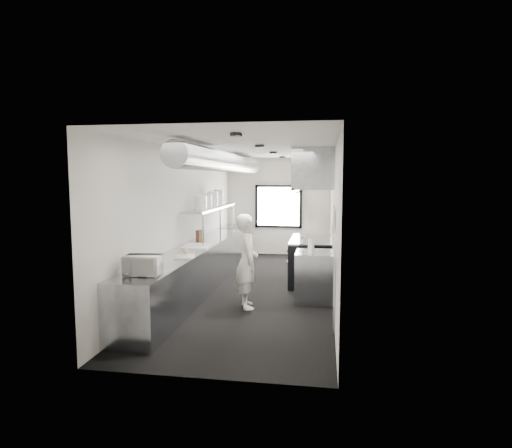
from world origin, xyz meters
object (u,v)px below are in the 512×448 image
at_px(cutting_board, 196,246).
at_px(squeeze_bottle_d, 310,246).
at_px(exhaust_hood, 314,170).
at_px(line_cook, 247,261).
at_px(microwave, 143,265).
at_px(small_plate, 186,255).
at_px(squeeze_bottle_b, 310,249).
at_px(plate_stack_d, 218,197).
at_px(range, 310,260).
at_px(plate_stack_a, 201,203).
at_px(prep_counter, 195,270).
at_px(knife_block, 200,235).
at_px(bottle_station, 314,276).
at_px(pass_shelf, 212,209).
at_px(far_work_table, 234,242).
at_px(squeeze_bottle_c, 312,247).
at_px(plate_stack_c, 212,199).
at_px(plate_stack_b, 207,201).
at_px(squeeze_bottle_a, 312,249).
at_px(deli_tub_a, 148,263).
at_px(deli_tub_b, 150,264).
at_px(squeeze_bottle_e, 310,244).

xyz_separation_m(cutting_board, squeeze_bottle_d, (2.20, -0.15, 0.07)).
height_order(exhaust_hood, line_cook, exhaust_hood).
bearing_deg(microwave, small_plate, 80.84).
bearing_deg(squeeze_bottle_b, small_plate, -165.42).
bearing_deg(squeeze_bottle_d, plate_stack_d, 134.75).
distance_m(range, plate_stack_a, 2.62).
bearing_deg(squeeze_bottle_d, microwave, -132.73).
xyz_separation_m(prep_counter, knife_block, (-0.16, 0.93, 0.56)).
bearing_deg(bottle_station, line_cook, -152.41).
bearing_deg(plate_stack_d, pass_shelf, -87.79).
xyz_separation_m(far_work_table, squeeze_bottle_c, (2.26, -3.85, 0.53)).
bearing_deg(plate_stack_d, plate_stack_c, -87.45).
height_order(prep_counter, cutting_board, cutting_board).
relative_size(range, plate_stack_b, 5.56).
bearing_deg(knife_block, range, 25.02).
relative_size(exhaust_hood, far_work_table, 1.83).
relative_size(small_plate, plate_stack_a, 0.62).
relative_size(bottle_station, cutting_board, 1.35).
distance_m(cutting_board, plate_stack_a, 1.03).
relative_size(cutting_board, plate_stack_c, 1.92).
distance_m(plate_stack_c, plate_stack_d, 0.67).
relative_size(bottle_station, squeeze_bottle_a, 4.61).
height_order(squeeze_bottle_a, squeeze_bottle_b, squeeze_bottle_a).
height_order(far_work_table, squeeze_bottle_d, squeeze_bottle_d).
bearing_deg(plate_stack_d, deli_tub_a, -90.99).
bearing_deg(prep_counter, deli_tub_b, -93.11).
relative_size(bottle_station, plate_stack_d, 2.41).
xyz_separation_m(deli_tub_b, squeeze_bottle_d, (2.32, 1.82, 0.04)).
distance_m(deli_tub_b, knife_block, 2.84).
bearing_deg(deli_tub_b, squeeze_bottle_c, 36.51).
relative_size(prep_counter, pass_shelf, 2.00).
distance_m(pass_shelf, plate_stack_b, 0.32).
height_order(plate_stack_c, squeeze_bottle_b, plate_stack_c).
relative_size(small_plate, cutting_board, 0.27).
bearing_deg(exhaust_hood, microwave, -121.31).
bearing_deg(range, squeeze_bottle_e, -88.52).
xyz_separation_m(deli_tub_a, plate_stack_b, (0.06, 3.12, 0.77)).
xyz_separation_m(plate_stack_a, plate_stack_c, (0.03, 0.84, 0.03)).
relative_size(line_cook, squeeze_bottle_a, 8.29).
distance_m(line_cook, squeeze_bottle_b, 1.16).
bearing_deg(far_work_table, squeeze_bottle_a, -61.38).
relative_size(pass_shelf, microwave, 6.60).
xyz_separation_m(line_cook, knife_block, (-1.33, 1.72, 0.20)).
bearing_deg(squeeze_bottle_a, line_cook, -163.75).
distance_m(cutting_board, squeeze_bottle_b, 2.25).
bearing_deg(small_plate, exhaust_hood, 44.47).
xyz_separation_m(far_work_table, plate_stack_c, (-0.04, -2.15, 1.29)).
distance_m(pass_shelf, knife_block, 0.78).
relative_size(deli_tub_b, squeeze_bottle_b, 0.81).
height_order(squeeze_bottle_a, squeeze_bottle_e, squeeze_bottle_a).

